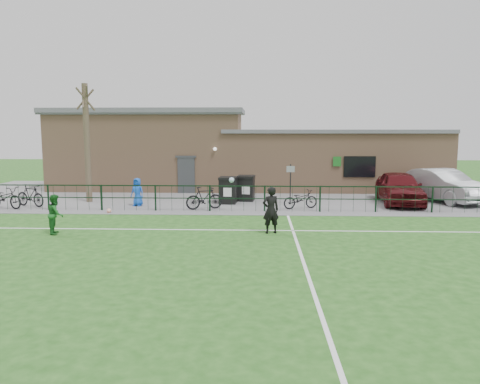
{
  "coord_description": "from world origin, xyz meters",
  "views": [
    {
      "loc": [
        0.72,
        -13.0,
        3.71
      ],
      "look_at": [
        0.0,
        5.0,
        1.3
      ],
      "focal_mm": 35.0,
      "sensor_mm": 36.0,
      "label": 1
    }
  ],
  "objects_px": {
    "ball_ground": "(109,211)",
    "wheelie_bin_right": "(228,191)",
    "bicycle_a": "(5,198)",
    "spectator_child": "(137,192)",
    "outfield_player": "(56,214)",
    "car_silver": "(442,185)",
    "bare_tree": "(87,144)",
    "bicycle_b": "(30,195)",
    "sign_post": "(290,184)",
    "car_maroon": "(399,188)",
    "bicycle_d": "(204,198)",
    "bicycle_e": "(300,199)",
    "wheelie_bin_left": "(246,189)"
  },
  "relations": [
    {
      "from": "wheelie_bin_right",
      "to": "ball_ground",
      "type": "relative_size",
      "value": 5.98
    },
    {
      "from": "wheelie_bin_left",
      "to": "bicycle_e",
      "type": "relative_size",
      "value": 0.73
    },
    {
      "from": "car_silver",
      "to": "spectator_child",
      "type": "height_order",
      "value": "car_silver"
    },
    {
      "from": "sign_post",
      "to": "bicycle_a",
      "type": "bearing_deg",
      "value": -172.67
    },
    {
      "from": "bicycle_b",
      "to": "wheelie_bin_right",
      "type": "bearing_deg",
      "value": -57.7
    },
    {
      "from": "outfield_player",
      "to": "spectator_child",
      "type": "bearing_deg",
      "value": -28.16
    },
    {
      "from": "ball_ground",
      "to": "wheelie_bin_right",
      "type": "bearing_deg",
      "value": 29.39
    },
    {
      "from": "car_silver",
      "to": "bicycle_d",
      "type": "height_order",
      "value": "car_silver"
    },
    {
      "from": "bare_tree",
      "to": "bicycle_b",
      "type": "relative_size",
      "value": 3.37
    },
    {
      "from": "bicycle_a",
      "to": "spectator_child",
      "type": "height_order",
      "value": "spectator_child"
    },
    {
      "from": "car_maroon",
      "to": "bicycle_e",
      "type": "height_order",
      "value": "car_maroon"
    },
    {
      "from": "bare_tree",
      "to": "wheelie_bin_right",
      "type": "height_order",
      "value": "bare_tree"
    },
    {
      "from": "car_silver",
      "to": "spectator_child",
      "type": "distance_m",
      "value": 15.54
    },
    {
      "from": "bicycle_e",
      "to": "spectator_child",
      "type": "relative_size",
      "value": 1.24
    },
    {
      "from": "wheelie_bin_left",
      "to": "bicycle_a",
      "type": "relative_size",
      "value": 0.63
    },
    {
      "from": "wheelie_bin_right",
      "to": "bicycle_a",
      "type": "xyz_separation_m",
      "value": [
        -10.39,
        -1.97,
        -0.11
      ]
    },
    {
      "from": "bicycle_b",
      "to": "outfield_player",
      "type": "relative_size",
      "value": 1.25
    },
    {
      "from": "wheelie_bin_left",
      "to": "bicycle_e",
      "type": "height_order",
      "value": "wheelie_bin_left"
    },
    {
      "from": "sign_post",
      "to": "bicycle_e",
      "type": "relative_size",
      "value": 1.18
    },
    {
      "from": "sign_post",
      "to": "car_maroon",
      "type": "distance_m",
      "value": 5.49
    },
    {
      "from": "bare_tree",
      "to": "wheelie_bin_right",
      "type": "bearing_deg",
      "value": -1.79
    },
    {
      "from": "outfield_player",
      "to": "car_silver",
      "type": "bearing_deg",
      "value": -79.4
    },
    {
      "from": "bare_tree",
      "to": "bicycle_a",
      "type": "xyz_separation_m",
      "value": [
        -3.21,
        -2.2,
        -2.46
      ]
    },
    {
      "from": "car_maroon",
      "to": "bicycle_b",
      "type": "height_order",
      "value": "car_maroon"
    },
    {
      "from": "car_maroon",
      "to": "bare_tree",
      "type": "bearing_deg",
      "value": -174.74
    },
    {
      "from": "outfield_player",
      "to": "car_maroon",
      "type": "bearing_deg",
      "value": -78.46
    },
    {
      "from": "wheelie_bin_right",
      "to": "spectator_child",
      "type": "distance_m",
      "value": 4.47
    },
    {
      "from": "ball_ground",
      "to": "car_maroon",
      "type": "bearing_deg",
      "value": 12.79
    },
    {
      "from": "bicycle_a",
      "to": "spectator_child",
      "type": "xyz_separation_m",
      "value": [
        6.03,
        0.98,
        0.17
      ]
    },
    {
      "from": "bare_tree",
      "to": "bicycle_a",
      "type": "height_order",
      "value": "bare_tree"
    },
    {
      "from": "car_silver",
      "to": "bicycle_d",
      "type": "relative_size",
      "value": 2.88
    },
    {
      "from": "car_maroon",
      "to": "bicycle_e",
      "type": "distance_m",
      "value": 5.35
    },
    {
      "from": "sign_post",
      "to": "car_maroon",
      "type": "relative_size",
      "value": 0.42
    },
    {
      "from": "spectator_child",
      "to": "wheelie_bin_left",
      "type": "bearing_deg",
      "value": 37.01
    },
    {
      "from": "car_maroon",
      "to": "bicycle_b",
      "type": "bearing_deg",
      "value": -169.64
    },
    {
      "from": "bare_tree",
      "to": "bicycle_e",
      "type": "height_order",
      "value": "bare_tree"
    },
    {
      "from": "wheelie_bin_left",
      "to": "bicycle_e",
      "type": "distance_m",
      "value": 3.54
    },
    {
      "from": "wheelie_bin_right",
      "to": "bicycle_b",
      "type": "distance_m",
      "value": 9.58
    },
    {
      "from": "bicycle_d",
      "to": "bare_tree",
      "type": "bearing_deg",
      "value": 49.63
    },
    {
      "from": "car_silver",
      "to": "ball_ground",
      "type": "xyz_separation_m",
      "value": [
        -16.19,
        -4.03,
        -0.75
      ]
    },
    {
      "from": "car_maroon",
      "to": "bicycle_a",
      "type": "relative_size",
      "value": 2.42
    },
    {
      "from": "sign_post",
      "to": "bicycle_a",
      "type": "distance_m",
      "value": 13.62
    },
    {
      "from": "wheelie_bin_right",
      "to": "outfield_player",
      "type": "height_order",
      "value": "outfield_player"
    },
    {
      "from": "wheelie_bin_right",
      "to": "ball_ground",
      "type": "xyz_separation_m",
      "value": [
        -5.16,
        -2.91,
        -0.54
      ]
    },
    {
      "from": "bicycle_e",
      "to": "spectator_child",
      "type": "distance_m",
      "value": 7.88
    },
    {
      "from": "car_silver",
      "to": "spectator_child",
      "type": "bearing_deg",
      "value": 165.8
    },
    {
      "from": "bicycle_e",
      "to": "ball_ground",
      "type": "distance_m",
      "value": 8.79
    },
    {
      "from": "bare_tree",
      "to": "spectator_child",
      "type": "xyz_separation_m",
      "value": [
        2.83,
        -1.21,
        -2.3
      ]
    },
    {
      "from": "car_maroon",
      "to": "bicycle_d",
      "type": "distance_m",
      "value": 9.78
    },
    {
      "from": "ball_ground",
      "to": "bicycle_d",
      "type": "bearing_deg",
      "value": 14.58
    }
  ]
}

